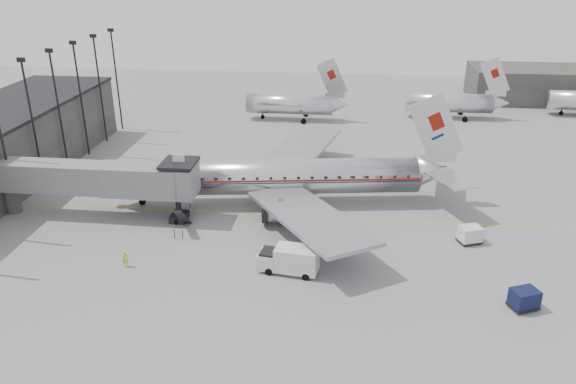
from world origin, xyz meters
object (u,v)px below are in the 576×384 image
(service_van, at_px, (289,259))
(baggage_cart_white, at_px, (470,234))
(airliner, at_px, (282,177))
(baggage_cart_navy, at_px, (524,299))
(ramp_worker, at_px, (125,259))

(service_van, height_order, baggage_cart_white, service_van)
(airliner, relative_size, baggage_cart_white, 15.36)
(airliner, relative_size, baggage_cart_navy, 15.15)
(airliner, relative_size, service_van, 7.19)
(baggage_cart_white, height_order, ramp_worker, baggage_cart_white)
(service_van, relative_size, baggage_cart_navy, 2.11)
(baggage_cart_white, bearing_deg, airliner, 138.24)
(ramp_worker, bearing_deg, baggage_cart_navy, -31.49)
(baggage_cart_white, xyz_separation_m, ramp_worker, (-31.11, -8.00, -0.11))
(service_van, height_order, baggage_cart_navy, service_van)
(airliner, height_order, baggage_cart_navy, airliner)
(service_van, xyz_separation_m, ramp_worker, (-14.50, -0.71, -0.52))
(airliner, distance_m, ramp_worker, 19.51)
(airliner, xyz_separation_m, service_van, (2.39, -14.41, -1.83))
(service_van, height_order, ramp_worker, service_van)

